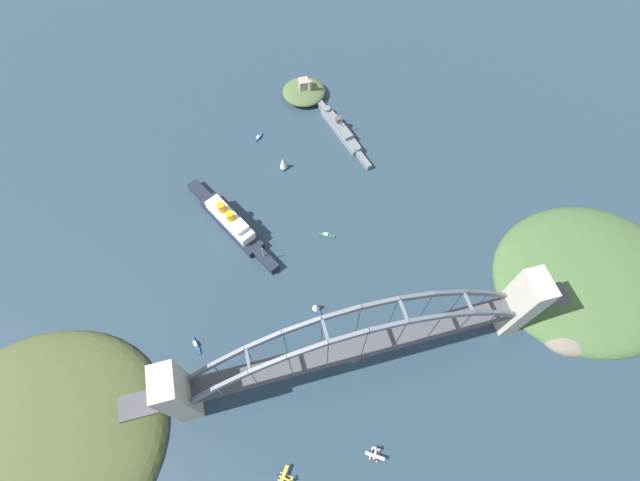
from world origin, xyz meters
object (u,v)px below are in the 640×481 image
object	(u,v)px
seaplane_second_in_formation	(375,455)
small_boat_0	(283,163)
fort_island_mid_harbor	(304,91)
small_boat_3	(196,345)
naval_cruiser	(341,129)
harbor_arch_bridge	(358,345)
small_boat_1	(259,137)
seaplane_taxiing_near_bridge	(284,478)
small_boat_2	(316,307)
small_boat_4	(327,235)
ocean_liner	(231,222)

from	to	relation	value
seaplane_second_in_formation	small_boat_0	size ratio (longest dim) A/B	0.82
fort_island_mid_harbor	small_boat_3	size ratio (longest dim) A/B	3.14
naval_cruiser	small_boat_3	bearing A→B (deg)	-132.56
fort_island_mid_harbor	seaplane_second_in_formation	bearing A→B (deg)	-95.94
harbor_arch_bridge	small_boat_1	distance (m)	190.43
harbor_arch_bridge	seaplane_second_in_formation	bearing A→B (deg)	-94.85
harbor_arch_bridge	small_boat_0	bearing A→B (deg)	93.50
seaplane_taxiing_near_bridge	small_boat_1	bearing A→B (deg)	82.50
small_boat_1	small_boat_2	bearing A→B (deg)	-86.88
seaplane_second_in_formation	small_boat_2	size ratio (longest dim) A/B	1.17
small_boat_1	small_boat_4	distance (m)	104.53
small_boat_0	naval_cruiser	bearing A→B (deg)	24.94
seaplane_second_in_formation	small_boat_3	world-z (taller)	seaplane_second_in_formation
harbor_arch_bridge	small_boat_2	world-z (taller)	harbor_arch_bridge
small_boat_0	small_boat_1	bearing A→B (deg)	110.41
naval_cruiser	fort_island_mid_harbor	world-z (taller)	fort_island_mid_harbor
naval_cruiser	small_boat_2	distance (m)	151.22
small_boat_0	small_boat_2	size ratio (longest dim) A/B	1.44
harbor_arch_bridge	small_boat_4	bearing A→B (deg)	85.61
small_boat_0	small_boat_4	distance (m)	68.01
seaplane_taxiing_near_bridge	fort_island_mid_harbor	bearing A→B (deg)	74.17
harbor_arch_bridge	naval_cruiser	xyz separation A→B (m)	(42.60, 176.46, -26.92)
naval_cruiser	seaplane_taxiing_near_bridge	xyz separation A→B (m)	(-95.98, -226.53, -1.29)
seaplane_taxiing_near_bridge	seaplane_second_in_formation	bearing A→B (deg)	-1.95
small_boat_1	small_boat_3	size ratio (longest dim) A/B	0.69
harbor_arch_bridge	seaplane_taxiing_near_bridge	bearing A→B (deg)	-136.83
harbor_arch_bridge	small_boat_4	xyz separation A→B (m)	(6.63, 86.38, -29.30)
small_boat_0	small_boat_4	size ratio (longest dim) A/B	1.14
seaplane_second_in_formation	small_boat_1	xyz separation A→B (m)	(-17.78, 238.59, -1.31)
ocean_liner	fort_island_mid_harbor	xyz separation A→B (m)	(79.94, 113.46, -0.88)
small_boat_0	small_boat_4	bearing A→B (deg)	-76.40
small_boat_0	small_boat_4	world-z (taller)	small_boat_0
small_boat_2	small_boat_3	bearing A→B (deg)	-176.95
harbor_arch_bridge	small_boat_4	world-z (taller)	harbor_arch_bridge
harbor_arch_bridge	naval_cruiser	size ratio (longest dim) A/B	2.98
naval_cruiser	small_boat_3	world-z (taller)	naval_cruiser
naval_cruiser	small_boat_3	size ratio (longest dim) A/B	7.39
fort_island_mid_harbor	small_boat_1	world-z (taller)	fort_island_mid_harbor
seaplane_second_in_formation	small_boat_4	world-z (taller)	seaplane_second_in_formation
seaplane_taxiing_near_bridge	small_boat_1	distance (m)	238.98
seaplane_second_in_formation	small_boat_0	world-z (taller)	small_boat_0
small_boat_2	small_boat_1	bearing A→B (deg)	93.12
fort_island_mid_harbor	seaplane_second_in_formation	world-z (taller)	fort_island_mid_harbor
ocean_liner	small_boat_2	world-z (taller)	ocean_liner
seaplane_taxiing_near_bridge	small_boat_3	bearing A→B (deg)	113.95
ocean_liner	fort_island_mid_harbor	distance (m)	138.79
ocean_liner	fort_island_mid_harbor	size ratio (longest dim) A/B	2.44
fort_island_mid_harbor	small_boat_3	bearing A→B (deg)	-120.77
harbor_arch_bridge	fort_island_mid_harbor	bearing A→B (deg)	83.80
naval_cruiser	small_boat_0	bearing A→B (deg)	-155.06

